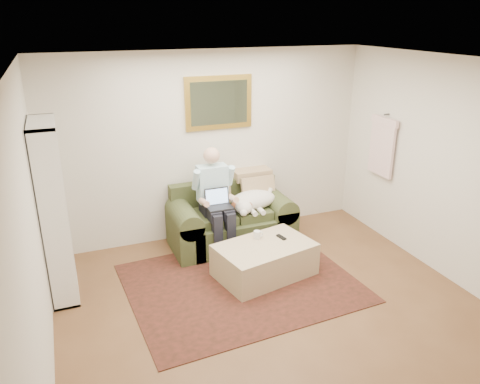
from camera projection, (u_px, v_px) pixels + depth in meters
room_shell at (278, 200)px, 4.62m from camera, size 4.51×5.00×2.61m
rug at (241, 283)px, 5.59m from camera, size 2.72×2.23×0.01m
sofa at (231, 224)px, 6.49m from camera, size 1.67×0.85×1.00m
seated_man at (217, 203)px, 6.12m from camera, size 0.55×0.79×1.41m
laptop at (218, 202)px, 6.05m from camera, size 0.32×0.26×0.24m
sleeping_dog at (253, 200)px, 6.39m from camera, size 0.69×0.43×0.26m
ottoman at (265, 260)px, 5.70m from camera, size 1.26×0.94×0.41m
coffee_mug at (257, 235)px, 5.77m from camera, size 0.08×0.08×0.10m
tv_remote at (281, 237)px, 5.80m from camera, size 0.08×0.16×0.02m
bookshelf at (54, 212)px, 5.09m from camera, size 0.28×0.80×2.00m
wall_mirror at (219, 103)px, 6.29m from camera, size 0.94×0.04×0.72m
hanging_shirt at (382, 143)px, 6.43m from camera, size 0.06×0.52×0.90m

